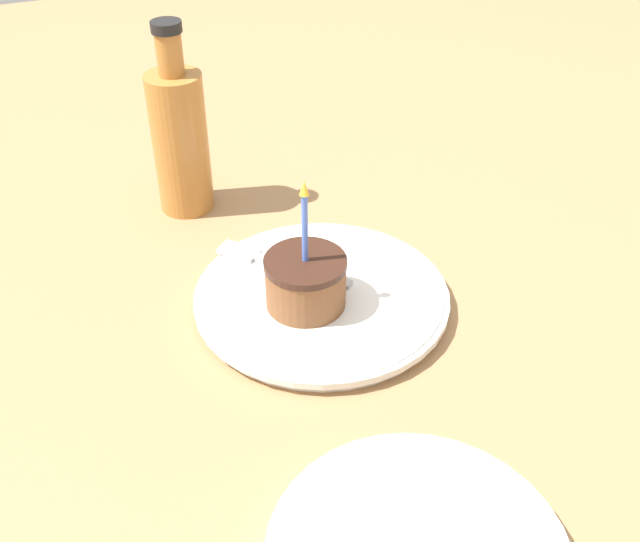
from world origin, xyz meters
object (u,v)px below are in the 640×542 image
cake_slice (306,281)px  bottle (180,138)px  plate (320,298)px  fork (274,262)px

cake_slice → bottle: 0.27m
plate → bottle: 0.28m
plate → bottle: bottle is taller
plate → fork: 0.07m
fork → bottle: bearing=-74.7°
fork → bottle: size_ratio=0.56×
cake_slice → fork: cake_slice is taller
plate → cake_slice: (0.02, 0.01, 0.04)m
plate → bottle: bearing=-72.6°
cake_slice → bottle: (0.06, -0.26, 0.05)m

